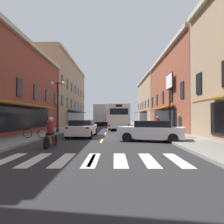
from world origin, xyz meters
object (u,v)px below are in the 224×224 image
(sedan_far, at_px, (103,121))
(pedestrian_near, at_px, (158,124))
(billboard_sign, at_px, (170,88))
(sedan_mid, at_px, (152,131))
(bicycle_near, at_px, (35,133))
(pedestrian_mid, at_px, (180,125))
(sedan_near, at_px, (83,128))
(motorcycle_rider, at_px, (51,134))
(transit_bus, at_px, (119,116))
(box_truck, at_px, (102,115))
(street_lamp_twin, at_px, (58,104))

(sedan_far, distance_m, pedestrian_near, 29.48)
(billboard_sign, height_order, pedestrian_near, billboard_sign)
(sedan_mid, relative_size, pedestrian_near, 2.91)
(bicycle_near, xyz_separation_m, pedestrian_near, (9.94, 5.42, 0.48))
(billboard_sign, relative_size, pedestrian_mid, 3.64)
(bicycle_near, bearing_deg, sedan_far, 84.88)
(pedestrian_near, bearing_deg, sedan_near, -174.62)
(motorcycle_rider, bearing_deg, sedan_near, 81.96)
(sedan_near, height_order, pedestrian_mid, pedestrian_mid)
(transit_bus, bearing_deg, motorcycle_rider, -103.01)
(billboard_sign, xyz_separation_m, box_truck, (-8.58, 17.37, -2.87))
(box_truck, distance_m, pedestrian_mid, 26.17)
(transit_bus, distance_m, street_lamp_twin, 10.82)
(billboard_sign, relative_size, transit_bus, 0.56)
(sedan_mid, xyz_separation_m, pedestrian_near, (1.70, 6.34, 0.26))
(transit_bus, xyz_separation_m, pedestrian_near, (3.55, -8.79, -0.74))
(sedan_near, relative_size, sedan_mid, 1.01)
(sedan_near, xyz_separation_m, sedan_mid, (5.14, -3.20, 0.00))
(sedan_mid, distance_m, pedestrian_mid, 2.87)
(pedestrian_mid, bearing_deg, sedan_near, 109.87)
(transit_bus, height_order, sedan_mid, transit_bus)
(pedestrian_near, bearing_deg, sedan_mid, -124.34)
(billboard_sign, xyz_separation_m, sedan_far, (-8.84, 25.68, -4.17))
(sedan_near, height_order, sedan_far, sedan_near)
(sedan_mid, height_order, pedestrian_near, pedestrian_near)
(billboard_sign, xyz_separation_m, sedan_near, (-8.81, -6.14, -4.16))
(billboard_sign, relative_size, sedan_near, 1.35)
(street_lamp_twin, bearing_deg, sedan_far, 84.24)
(sedan_far, height_order, motorcycle_rider, motorcycle_rider)
(sedan_mid, xyz_separation_m, pedestrian_mid, (2.37, 1.58, 0.31))
(transit_bus, bearing_deg, box_truck, 104.86)
(bicycle_near, bearing_deg, street_lamp_twin, 88.23)
(sedan_far, distance_m, motorcycle_rider, 37.79)
(sedan_near, relative_size, street_lamp_twin, 0.94)
(billboard_sign, bearing_deg, street_lamp_twin, -165.78)
(sedan_far, xyz_separation_m, pedestrian_near, (6.88, -28.66, 0.27))
(motorcycle_rider, bearing_deg, transit_bus, 76.99)
(transit_bus, xyz_separation_m, sedan_far, (-3.33, 19.87, -1.00))
(pedestrian_mid, bearing_deg, street_lamp_twin, 97.41)
(transit_bus, height_order, street_lamp_twin, street_lamp_twin)
(sedan_far, bearing_deg, sedan_near, -89.93)
(pedestrian_mid, height_order, street_lamp_twin, street_lamp_twin)
(bicycle_near, height_order, pedestrian_mid, pedestrian_mid)
(sedan_near, distance_m, sedan_far, 31.81)
(billboard_sign, height_order, motorcycle_rider, billboard_sign)
(sedan_mid, bearing_deg, box_truck, 100.43)
(street_lamp_twin, bearing_deg, billboard_sign, 14.22)
(transit_bus, bearing_deg, street_lamp_twin, -125.34)
(box_truck, bearing_deg, transit_bus, -75.14)
(box_truck, xyz_separation_m, sedan_near, (-0.23, -23.50, -1.29))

